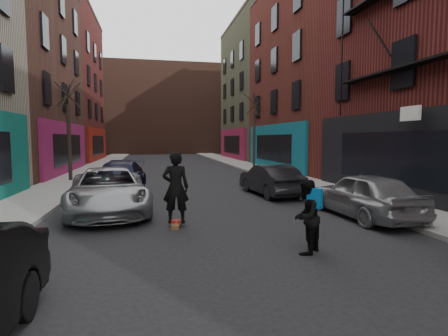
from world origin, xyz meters
name	(u,v)px	position (x,y,z in m)	size (l,w,h in m)	color
sidewalk_left	(100,165)	(-6.25, 30.00, 0.07)	(2.50, 84.00, 0.13)	gray
sidewalk_right	(237,163)	(6.25, 30.00, 0.07)	(2.50, 84.00, 0.13)	gray
buildings_right	(411,45)	(13.50, 16.00, 8.00)	(12.00, 56.00, 16.00)	#4C2D20
building_far	(162,110)	(0.00, 56.00, 7.00)	(40.00, 10.00, 14.00)	#47281E
tree_left_far	(69,121)	(-6.20, 18.00, 3.38)	(2.00, 2.00, 6.50)	black
tree_right_far	(254,124)	(6.20, 24.00, 3.53)	(2.00, 2.00, 6.80)	black
parked_left_far	(108,190)	(-3.20, 9.32, 0.74)	(2.45, 5.32, 1.48)	#919599
parked_left_end	(119,178)	(-3.20, 13.25, 0.70)	(1.97, 4.85, 1.41)	black
parked_right_far	(364,195)	(4.60, 6.94, 0.71)	(1.68, 4.17, 1.42)	gray
parked_right_end	(270,180)	(3.20, 11.61, 0.66)	(1.40, 4.01, 1.32)	black
skateboard	(176,225)	(-1.14, 7.03, 0.05)	(0.22, 0.80, 0.10)	brown
skateboarder	(176,187)	(-1.14, 7.03, 1.09)	(0.73, 0.48, 1.99)	black
pedestrian	(306,216)	(1.40, 4.17, 0.80)	(0.97, 0.96, 1.58)	black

